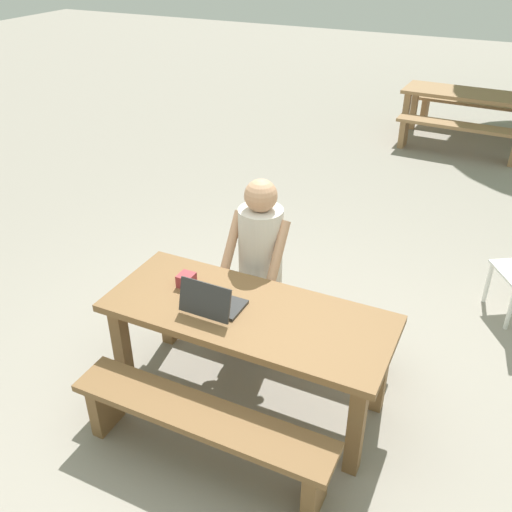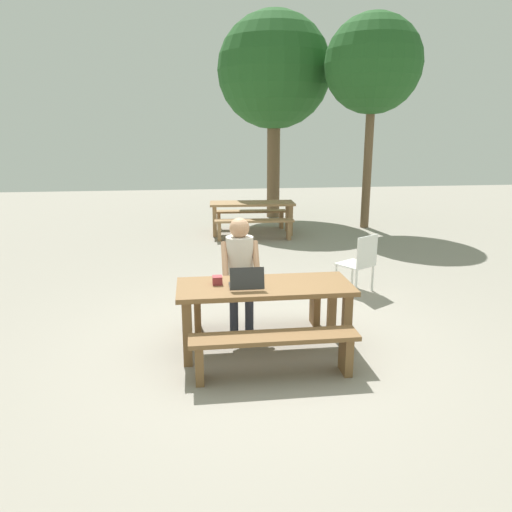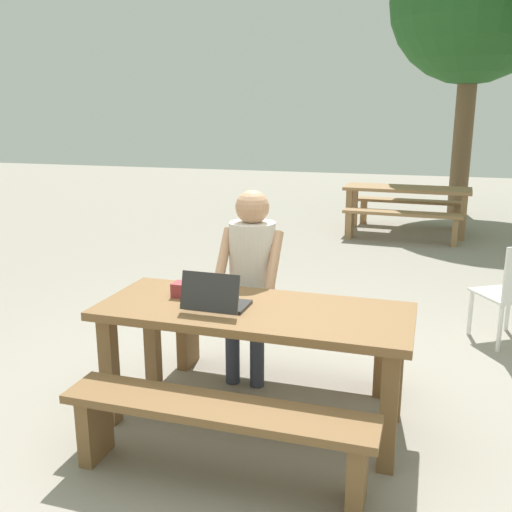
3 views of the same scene
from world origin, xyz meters
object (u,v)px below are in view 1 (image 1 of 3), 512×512
(picnic_table_front, at_px, (248,325))
(picnic_table_mid, at_px, (471,101))
(person_seated, at_px, (259,253))
(laptop, at_px, (212,302))
(small_pouch, at_px, (186,280))

(picnic_table_front, height_order, picnic_table_mid, picnic_table_front)
(person_seated, height_order, picnic_table_mid, person_seated)
(picnic_table_front, bearing_deg, laptop, -156.25)
(small_pouch, xyz_separation_m, picnic_table_mid, (1.10, 6.04, -0.17))
(person_seated, distance_m, picnic_table_mid, 5.57)
(person_seated, xyz_separation_m, picnic_table_mid, (0.81, 5.51, -0.18))
(laptop, relative_size, picnic_table_mid, 0.18)
(picnic_table_front, height_order, laptop, laptop)
(picnic_table_front, relative_size, person_seated, 1.37)
(picnic_table_front, xyz_separation_m, small_pouch, (-0.50, 0.08, 0.16))
(small_pouch, height_order, picnic_table_mid, small_pouch)
(picnic_table_mid, bearing_deg, laptop, -94.73)
(laptop, relative_size, small_pouch, 3.22)
(picnic_table_mid, bearing_deg, picnic_table_front, -92.94)
(small_pouch, relative_size, person_seated, 0.08)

